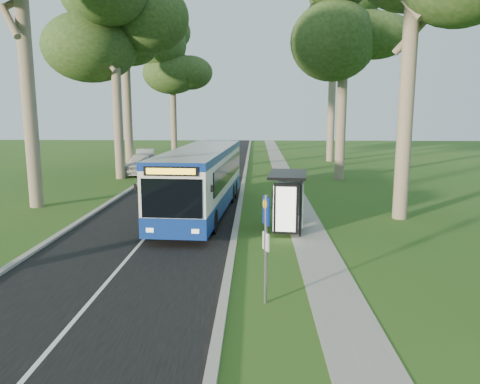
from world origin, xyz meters
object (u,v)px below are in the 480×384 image
object	(u,v)px
car_white	(142,163)
car_silver	(145,157)
bus	(202,180)
litter_bin	(276,199)
bus_shelter	(292,192)
bus_stop_sign	(266,238)

from	to	relation	value
car_white	car_silver	bearing A→B (deg)	101.16
bus	litter_bin	xyz separation A→B (m)	(3.66, 1.46, -1.19)
bus_shelter	car_white	xyz separation A→B (m)	(-10.28, 16.98, -0.84)
bus	car_white	bearing A→B (deg)	118.19
bus	car_white	distance (m)	15.08
bus_shelter	litter_bin	size ratio (longest dim) A/B	3.38
bus_stop_sign	car_white	bearing A→B (deg)	89.91
bus_shelter	bus	bearing A→B (deg)	147.60
bus	litter_bin	world-z (taller)	bus
bus_stop_sign	bus_shelter	world-z (taller)	bus_stop_sign
car_white	bus_stop_sign	bearing A→B (deg)	-68.96
bus	bus_stop_sign	world-z (taller)	bus
bus	bus_stop_sign	xyz separation A→B (m)	(2.86, -10.53, 0.14)
bus	bus_shelter	world-z (taller)	bus
bus	bus_shelter	size ratio (longest dim) A/B	4.08
bus	car_silver	world-z (taller)	bus
litter_bin	car_silver	distance (m)	20.73
bus_stop_sign	litter_bin	bearing A→B (deg)	65.55
bus_stop_sign	bus	bearing A→B (deg)	84.57
car_silver	car_white	bearing A→B (deg)	-88.90
bus_stop_sign	car_silver	size ratio (longest dim) A/B	0.65
bus_stop_sign	bus_shelter	bearing A→B (deg)	59.98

